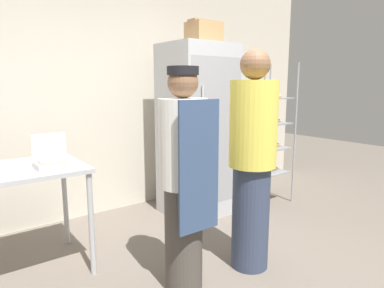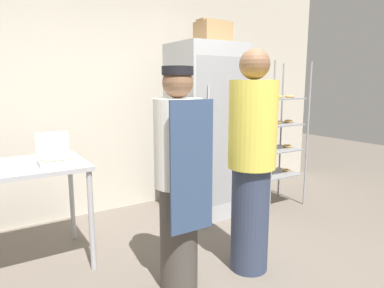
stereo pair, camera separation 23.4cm
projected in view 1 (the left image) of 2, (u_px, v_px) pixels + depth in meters
back_wall at (109, 83)px, 3.99m from camera, size 6.40×0.12×3.04m
refrigerator at (198, 131)px, 3.93m from camera, size 0.75×0.69×1.95m
baking_rack at (266, 134)px, 4.29m from camera, size 0.62×0.46×1.77m
prep_counter at (6, 182)px, 2.58m from camera, size 1.12×0.75×0.87m
donut_box at (53, 162)px, 2.60m from camera, size 0.26×0.21×0.26m
cardboard_storage_box at (204, 33)px, 3.84m from camera, size 0.36×0.28×0.26m
person_baker at (184, 178)px, 2.44m from camera, size 0.34×0.36×1.63m
person_customer at (252, 161)px, 2.73m from camera, size 0.38×0.38×1.77m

